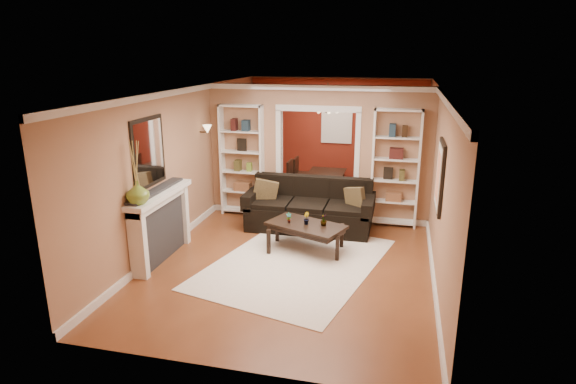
% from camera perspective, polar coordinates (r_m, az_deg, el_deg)
% --- Properties ---
extents(floor, '(8.00, 8.00, 0.00)m').
position_cam_1_polar(floor, '(9.01, 2.06, -5.34)').
color(floor, brown).
rests_on(floor, ground).
extents(ceiling, '(8.00, 8.00, 0.00)m').
position_cam_1_polar(ceiling, '(8.39, 2.25, 12.05)').
color(ceiling, white).
rests_on(ceiling, ground).
extents(wall_back, '(8.00, 0.00, 8.00)m').
position_cam_1_polar(wall_back, '(12.47, 5.81, 7.16)').
color(wall_back, '#AB7B5A').
rests_on(wall_back, ground).
extents(wall_front, '(8.00, 0.00, 8.00)m').
position_cam_1_polar(wall_front, '(4.93, -7.16, -7.46)').
color(wall_front, '#AB7B5A').
rests_on(wall_front, ground).
extents(wall_left, '(0.00, 8.00, 8.00)m').
position_cam_1_polar(wall_left, '(9.29, -11.61, 3.73)').
color(wall_left, '#AB7B5A').
rests_on(wall_left, ground).
extents(wall_right, '(0.00, 8.00, 8.00)m').
position_cam_1_polar(wall_right, '(8.46, 17.26, 2.10)').
color(wall_right, '#AB7B5A').
rests_on(wall_right, ground).
extents(partition_wall, '(4.50, 0.15, 2.70)m').
position_cam_1_polar(partition_wall, '(9.75, 3.54, 4.62)').
color(partition_wall, '#AB7B5A').
rests_on(partition_wall, floor).
extents(red_back_panel, '(4.44, 0.04, 2.64)m').
position_cam_1_polar(red_back_panel, '(12.45, 5.78, 7.00)').
color(red_back_panel, maroon).
rests_on(red_back_panel, floor).
extents(dining_window, '(0.78, 0.03, 0.98)m').
position_cam_1_polar(dining_window, '(12.37, 5.79, 8.02)').
color(dining_window, '#8CA5CC').
rests_on(dining_window, wall_back).
extents(area_rug, '(3.11, 3.80, 0.01)m').
position_cam_1_polar(area_rug, '(7.93, 0.94, -8.41)').
color(area_rug, white).
rests_on(area_rug, floor).
extents(sofa, '(2.46, 1.06, 0.96)m').
position_cam_1_polar(sofa, '(9.26, 2.53, -1.56)').
color(sofa, black).
rests_on(sofa, floor).
extents(pillow_left, '(0.48, 0.25, 0.46)m').
position_cam_1_polar(pillow_left, '(9.37, -2.71, 0.05)').
color(pillow_left, brown).
rests_on(pillow_left, sofa).
extents(pillow_right, '(0.40, 0.30, 0.40)m').
position_cam_1_polar(pillow_right, '(9.07, 7.93, -0.85)').
color(pillow_right, brown).
rests_on(pillow_right, sofa).
extents(coffee_table, '(1.46, 1.12, 0.49)m').
position_cam_1_polar(coffee_table, '(8.32, 2.13, -5.40)').
color(coffee_table, black).
rests_on(coffee_table, floor).
extents(plant_left, '(0.11, 0.10, 0.18)m').
position_cam_1_polar(plant_left, '(8.26, 0.10, -3.07)').
color(plant_left, '#336626').
rests_on(plant_left, coffee_table).
extents(plant_center, '(0.13, 0.14, 0.21)m').
position_cam_1_polar(plant_center, '(8.20, 2.16, -3.13)').
color(plant_center, '#336626').
rests_on(plant_center, coffee_table).
extents(plant_right, '(0.15, 0.15, 0.19)m').
position_cam_1_polar(plant_right, '(8.15, 4.24, -3.34)').
color(plant_right, '#336626').
rests_on(plant_right, coffee_table).
extents(bookshelf_left, '(0.90, 0.30, 2.30)m').
position_cam_1_polar(bookshelf_left, '(10.01, -5.44, 3.72)').
color(bookshelf_left, white).
rests_on(bookshelf_left, floor).
extents(bookshelf_right, '(0.90, 0.30, 2.30)m').
position_cam_1_polar(bookshelf_right, '(9.49, 12.60, 2.69)').
color(bookshelf_right, white).
rests_on(bookshelf_right, floor).
extents(fireplace, '(0.32, 1.70, 1.16)m').
position_cam_1_polar(fireplace, '(8.15, -14.68, -3.91)').
color(fireplace, white).
rests_on(fireplace, floor).
extents(vase, '(0.43, 0.43, 0.35)m').
position_cam_1_polar(vase, '(7.39, -17.40, -0.05)').
color(vase, olive).
rests_on(vase, fireplace).
extents(mirror, '(0.03, 0.95, 1.10)m').
position_cam_1_polar(mirror, '(7.89, -16.21, 4.54)').
color(mirror, silver).
rests_on(mirror, wall_left).
extents(wall_sconce, '(0.18, 0.18, 0.22)m').
position_cam_1_polar(wall_sconce, '(9.66, -9.87, 7.20)').
color(wall_sconce, '#FFE0A5').
rests_on(wall_sconce, wall_left).
extents(framed_art, '(0.04, 0.85, 1.05)m').
position_cam_1_polar(framed_art, '(7.45, 17.51, 1.77)').
color(framed_art, black).
rests_on(framed_art, wall_right).
extents(dining_table, '(1.54, 0.86, 0.54)m').
position_cam_1_polar(dining_table, '(11.38, 4.48, 0.73)').
color(dining_table, black).
rests_on(dining_table, floor).
extents(dining_chair_nw, '(0.60, 0.60, 0.93)m').
position_cam_1_polar(dining_chair_nw, '(11.14, 1.46, 1.47)').
color(dining_chair_nw, black).
rests_on(dining_chair_nw, floor).
extents(dining_chair_ne, '(0.47, 0.47, 0.75)m').
position_cam_1_polar(dining_chair_ne, '(10.99, 7.07, 0.67)').
color(dining_chair_ne, black).
rests_on(dining_chair_ne, floor).
extents(dining_chair_sw, '(0.50, 0.50, 0.87)m').
position_cam_1_polar(dining_chair_sw, '(11.71, 2.07, 2.07)').
color(dining_chair_sw, black).
rests_on(dining_chair_sw, floor).
extents(dining_chair_se, '(0.48, 0.48, 0.75)m').
position_cam_1_polar(dining_chair_se, '(11.57, 7.42, 1.43)').
color(dining_chair_se, black).
rests_on(dining_chair_se, floor).
extents(chandelier, '(0.50, 0.50, 0.30)m').
position_cam_1_polar(chandelier, '(11.11, 4.98, 9.54)').
color(chandelier, '#382919').
rests_on(chandelier, ceiling).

